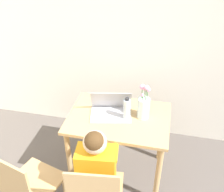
% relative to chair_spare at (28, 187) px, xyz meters
% --- Properties ---
extents(wall_back, '(6.40, 0.05, 2.50)m').
position_rel_chair_spare_xyz_m(wall_back, '(0.50, 1.47, 0.79)').
color(wall_back, white).
rests_on(wall_back, ground_plane).
extents(dining_table, '(0.93, 0.66, 0.73)m').
position_rel_chair_spare_xyz_m(dining_table, '(0.60, 0.71, 0.16)').
color(dining_table, tan).
rests_on(dining_table, ground_plane).
extents(chair_spare, '(0.49, 0.49, 0.87)m').
position_rel_chair_spare_xyz_m(chair_spare, '(0.00, 0.00, 0.00)').
color(chair_spare, tan).
rests_on(chair_spare, ground_plane).
extents(person_seated, '(0.34, 0.45, 1.07)m').
position_rel_chair_spare_xyz_m(person_seated, '(0.54, 0.15, 0.21)').
color(person_seated, orange).
rests_on(person_seated, ground_plane).
extents(laptop, '(0.42, 0.32, 0.24)m').
position_rel_chair_spare_xyz_m(laptop, '(0.52, 0.75, 0.33)').
color(laptop, '#B2B2B7').
rests_on(laptop, dining_table).
extents(flower_vase, '(0.11, 0.11, 0.35)m').
position_rel_chair_spare_xyz_m(flower_vase, '(0.82, 0.76, 0.41)').
color(flower_vase, silver).
rests_on(flower_vase, dining_table).
extents(water_bottle, '(0.06, 0.06, 0.23)m').
position_rel_chair_spare_xyz_m(water_bottle, '(0.67, 0.70, 0.39)').
color(water_bottle, silver).
rests_on(water_bottle, dining_table).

